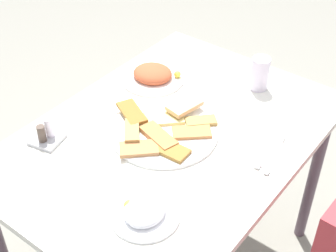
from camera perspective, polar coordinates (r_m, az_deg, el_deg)
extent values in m
cube|color=silver|center=(1.60, 0.31, -1.22)|extent=(1.12, 0.80, 0.02)
cylinder|color=#544451|center=(2.29, 1.13, 1.47)|extent=(0.04, 0.04, 0.70)
cylinder|color=#544451|center=(2.06, 16.40, -5.54)|extent=(0.04, 0.04, 0.70)
cylinder|color=white|center=(1.59, -0.47, -0.63)|extent=(0.35, 0.35, 0.01)
cube|color=#C37841|center=(1.55, -1.10, -1.20)|extent=(0.09, 0.15, 0.02)
cube|color=#BF7C44|center=(1.57, 2.75, -0.70)|extent=(0.13, 0.13, 0.01)
cube|color=#EBD47C|center=(1.62, -0.59, 0.83)|extent=(0.14, 0.14, 0.01)
cube|color=olive|center=(1.50, 0.35, -2.79)|extent=(0.07, 0.11, 0.01)
cube|color=olive|center=(1.63, -4.20, 1.59)|extent=(0.11, 0.15, 0.01)
cube|color=#F2BF87|center=(1.65, 1.92, 2.36)|extent=(0.13, 0.09, 0.02)
cube|color=tan|center=(1.56, -4.17, -0.46)|extent=(0.11, 0.11, 0.01)
cube|color=#B37A48|center=(1.51, -3.37, -2.59)|extent=(0.13, 0.13, 0.01)
cube|color=#AF8C48|center=(1.61, 3.81, 0.55)|extent=(0.11, 0.10, 0.01)
cylinder|color=white|center=(1.34, -2.67, -10.13)|extent=(0.19, 0.19, 0.01)
ellipsoid|color=white|center=(1.33, -2.69, -9.61)|extent=(0.15, 0.14, 0.05)
sphere|color=yellow|center=(1.34, -4.51, -9.06)|extent=(0.03, 0.03, 0.03)
cylinder|color=white|center=(1.84, -1.77, 5.51)|extent=(0.24, 0.24, 0.01)
ellipsoid|color=#C05331|center=(1.83, -1.78, 6.03)|extent=(0.16, 0.17, 0.06)
sphere|color=yellow|center=(1.83, 1.09, 5.97)|extent=(0.03, 0.03, 0.03)
cylinder|color=silver|center=(1.79, 10.50, 5.96)|extent=(0.07, 0.07, 0.12)
cube|color=white|center=(1.55, 11.57, -3.06)|extent=(0.16, 0.16, 0.00)
cube|color=silver|center=(1.55, 11.01, -2.69)|extent=(0.18, 0.06, 0.00)
cube|color=silver|center=(1.54, 12.17, -3.22)|extent=(0.19, 0.05, 0.00)
cube|color=#B2B2B7|center=(1.60, -13.72, -1.52)|extent=(0.11, 0.11, 0.01)
cylinder|color=white|center=(1.59, -13.50, -0.15)|extent=(0.03, 0.03, 0.07)
cylinder|color=#504137|center=(1.57, -14.34, -0.85)|extent=(0.03, 0.03, 0.06)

